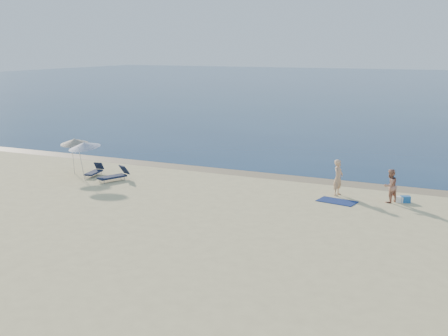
% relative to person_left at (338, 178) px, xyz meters
% --- Properties ---
extents(ground, '(160.00, 160.00, 0.00)m').
position_rel_person_left_xyz_m(ground, '(-3.57, -16.74, -0.91)').
color(ground, '#D0C38B').
rests_on(ground, ground).
extents(sea, '(240.00, 160.00, 0.01)m').
position_rel_person_left_xyz_m(sea, '(-3.57, 83.26, -0.90)').
color(sea, '#0B2547').
rests_on(sea, ground).
extents(wet_sand_strip, '(240.00, 1.60, 0.00)m').
position_rel_person_left_xyz_m(wet_sand_strip, '(-3.57, 2.66, -0.91)').
color(wet_sand_strip, '#847254').
rests_on(wet_sand_strip, ground).
extents(person_left, '(0.54, 0.72, 1.82)m').
position_rel_person_left_xyz_m(person_left, '(0.00, 0.00, 0.00)').
color(person_left, tan).
rests_on(person_left, ground).
extents(person_right, '(0.96, 1.00, 1.62)m').
position_rel_person_left_xyz_m(person_right, '(2.57, -0.26, -0.10)').
color(person_right, '#B1755D').
rests_on(person_right, ground).
extents(beach_towel, '(1.96, 1.31, 0.03)m').
position_rel_person_left_xyz_m(beach_towel, '(0.27, -1.20, -0.89)').
color(beach_towel, '#101E52').
rests_on(beach_towel, ground).
extents(white_bag, '(0.38, 0.34, 0.29)m').
position_rel_person_left_xyz_m(white_bag, '(3.01, -0.05, -0.76)').
color(white_bag, white).
rests_on(white_bag, ground).
extents(blue_cooler, '(0.52, 0.46, 0.31)m').
position_rel_person_left_xyz_m(blue_cooler, '(3.27, 0.05, -0.75)').
color(blue_cooler, '#1F60A9').
rests_on(blue_cooler, ground).
extents(umbrella_near, '(2.34, 2.35, 2.30)m').
position_rel_person_left_xyz_m(umbrella_near, '(-13.62, -2.62, 1.06)').
color(umbrella_near, silver).
rests_on(umbrella_near, ground).
extents(umbrella_far, '(2.07, 2.09, 2.18)m').
position_rel_person_left_xyz_m(umbrella_far, '(-15.19, -1.53, 0.99)').
color(umbrella_far, silver).
rests_on(umbrella_far, ground).
extents(lounger_left, '(0.74, 1.61, 0.68)m').
position_rel_person_left_xyz_m(lounger_left, '(-13.82, -1.58, -0.66)').
color(lounger_left, '#141D38').
rests_on(lounger_left, ground).
extents(lounger_right, '(1.25, 1.87, 0.79)m').
position_rel_person_left_xyz_m(lounger_right, '(-12.03, -2.14, -0.62)').
color(lounger_right, '#141D37').
rests_on(lounger_right, ground).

